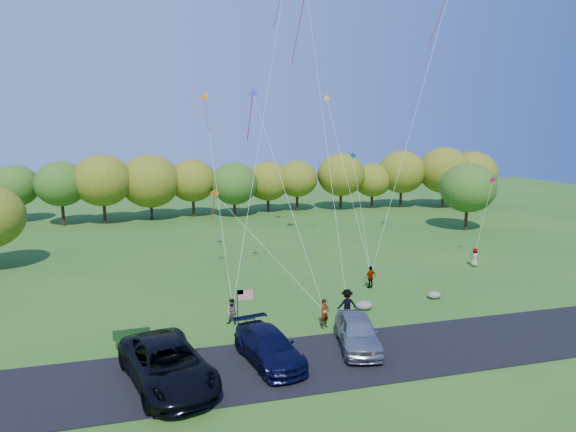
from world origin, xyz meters
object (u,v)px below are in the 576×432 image
(minivan_silver, at_px, (358,332))
(flyer_d, at_px, (371,277))
(flyer_a, at_px, (325,314))
(flyer_c, at_px, (347,304))
(flyer_e, at_px, (475,257))
(minivan_dark, at_px, (167,364))
(park_bench, at_px, (132,337))
(trash_barrel, at_px, (158,344))
(minivan_navy, at_px, (269,347))
(flyer_b, at_px, (233,312))

(minivan_silver, distance_m, flyer_d, 10.32)
(flyer_a, height_order, flyer_c, flyer_c)
(flyer_c, height_order, flyer_e, flyer_c)
(minivan_dark, relative_size, park_bench, 3.63)
(flyer_e, relative_size, trash_barrel, 1.89)
(minivan_navy, xyz_separation_m, park_bench, (-6.58, 3.66, -0.28))
(park_bench, distance_m, trash_barrel, 1.59)
(flyer_c, relative_size, flyer_e, 1.22)
(minivan_dark, xyz_separation_m, trash_barrel, (-0.36, 3.74, -0.60))
(minivan_silver, xyz_separation_m, flyer_a, (-0.76, 3.08, -0.05))
(minivan_silver, distance_m, trash_barrel, 10.41)
(flyer_a, relative_size, trash_barrel, 2.08)
(minivan_navy, relative_size, flyer_a, 3.14)
(flyer_b, relative_size, flyer_c, 0.83)
(minivan_silver, relative_size, flyer_d, 3.07)
(flyer_d, bearing_deg, flyer_a, 30.93)
(flyer_d, height_order, park_bench, flyer_d)
(flyer_b, relative_size, park_bench, 0.83)
(flyer_b, bearing_deg, flyer_e, 50.56)
(flyer_b, xyz_separation_m, trash_barrel, (-4.30, -2.54, -0.37))
(flyer_c, bearing_deg, flyer_a, 27.82)
(minivan_navy, distance_m, trash_barrel, 5.96)
(flyer_a, relative_size, flyer_c, 0.91)
(minivan_dark, bearing_deg, flyer_b, 43.29)
(minivan_dark, xyz_separation_m, minivan_navy, (4.89, 0.95, -0.17))
(trash_barrel, bearing_deg, flyer_a, 4.24)
(minivan_silver, xyz_separation_m, flyer_c, (0.95, 3.93, 0.04))
(flyer_a, distance_m, park_bench, 10.68)
(flyer_a, bearing_deg, trash_barrel, 155.22)
(flyer_b, bearing_deg, park_bench, -131.56)
(flyer_b, height_order, flyer_e, flyer_b)
(minivan_navy, relative_size, minivan_silver, 1.09)
(flyer_a, relative_size, flyer_d, 1.06)
(minivan_navy, height_order, park_bench, minivan_navy)
(flyer_a, height_order, park_bench, flyer_a)
(minivan_dark, height_order, trash_barrel, minivan_dark)
(flyer_b, relative_size, flyer_e, 1.01)
(minivan_silver, relative_size, flyer_a, 2.90)
(minivan_dark, relative_size, flyer_e, 4.43)
(park_bench, bearing_deg, flyer_d, 17.87)
(flyer_b, distance_m, flyer_e, 22.44)
(flyer_d, bearing_deg, trash_barrel, 7.93)
(flyer_d, distance_m, trash_barrel, 16.39)
(minivan_navy, bearing_deg, flyer_c, 25.80)
(flyer_a, bearing_deg, park_bench, 150.01)
(minivan_navy, relative_size, flyer_e, 3.47)
(trash_barrel, bearing_deg, flyer_e, 20.78)
(minivan_dark, bearing_deg, flyer_e, 13.47)
(flyer_b, height_order, flyer_d, flyer_d)
(park_bench, height_order, trash_barrel, park_bench)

